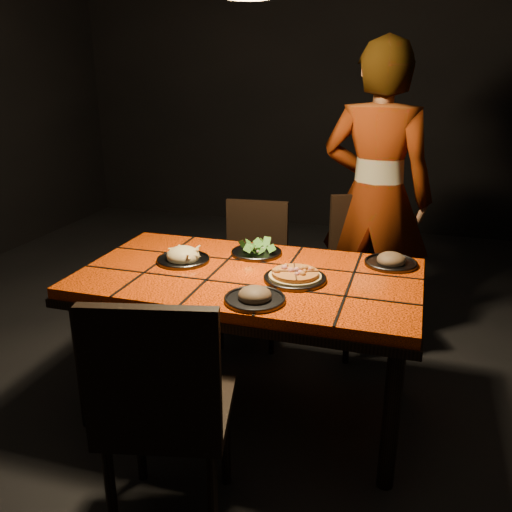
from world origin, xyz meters
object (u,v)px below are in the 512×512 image
(chair_far_right, at_px, (366,262))
(diner, at_px, (376,198))
(dining_table, at_px, (249,288))
(chair_far_left, at_px, (254,262))
(plate_pasta, at_px, (183,257))
(chair_near, at_px, (162,405))
(plate_pizza, at_px, (295,277))

(chair_far_right, height_order, diner, diner)
(dining_table, xyz_separation_m, chair_far_left, (-0.22, 0.80, -0.17))
(dining_table, bearing_deg, chair_far_right, 62.43)
(dining_table, xyz_separation_m, diner, (0.49, 1.00, 0.25))
(chair_far_right, height_order, plate_pasta, chair_far_right)
(chair_far_left, height_order, chair_far_right, chair_far_right)
(chair_near, xyz_separation_m, plate_pasta, (-0.32, 0.91, 0.20))
(chair_near, bearing_deg, chair_far_left, -96.73)
(chair_near, bearing_deg, dining_table, -105.89)
(chair_near, distance_m, plate_pasta, 0.99)
(chair_near, bearing_deg, plate_pasta, -83.45)
(plate_pasta, bearing_deg, diner, 47.81)
(plate_pizza, bearing_deg, dining_table, 171.99)
(plate_pizza, bearing_deg, chair_far_left, 118.82)
(diner, relative_size, plate_pizza, 6.16)
(chair_far_right, relative_size, plate_pasta, 3.53)
(chair_far_left, relative_size, chair_far_right, 0.93)
(chair_far_left, xyz_separation_m, diner, (0.72, 0.20, 0.42))
(chair_far_right, bearing_deg, chair_far_left, 165.41)
(dining_table, xyz_separation_m, plate_pasta, (-0.37, 0.05, 0.10))
(chair_far_right, relative_size, plate_pizza, 3.13)
(chair_near, xyz_separation_m, diner, (0.54, 1.86, 0.36))
(chair_far_left, bearing_deg, chair_far_right, 3.15)
(chair_near, height_order, plate_pasta, chair_near)
(chair_far_left, relative_size, diner, 0.48)
(chair_far_left, bearing_deg, dining_table, -79.55)
(chair_near, relative_size, diner, 0.54)
(chair_near, xyz_separation_m, chair_far_right, (0.51, 1.76, -0.03))
(chair_far_right, bearing_deg, dining_table, -140.60)
(dining_table, relative_size, chair_far_right, 1.72)
(chair_far_left, relative_size, plate_pizza, 2.93)
(dining_table, relative_size, chair_near, 1.63)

